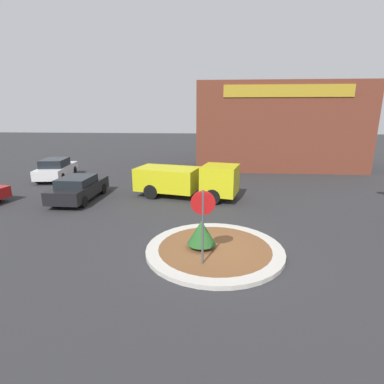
# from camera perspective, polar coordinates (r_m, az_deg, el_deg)

# --- Properties ---
(ground_plane) EXTENTS (120.00, 120.00, 0.00)m
(ground_plane) POSITION_cam_1_polar(r_m,az_deg,el_deg) (10.76, 4.33, -11.25)
(ground_plane) COLOR #2D2D30
(traffic_island) EXTENTS (4.82, 4.82, 0.15)m
(traffic_island) POSITION_cam_1_polar(r_m,az_deg,el_deg) (10.73, 4.34, -10.89)
(traffic_island) COLOR #BCB7AD
(traffic_island) RESTS_ON ground_plane
(stop_sign) EXTENTS (0.74, 0.07, 2.53)m
(stop_sign) POSITION_cam_1_polar(r_m,az_deg,el_deg) (9.01, 2.09, -4.37)
(stop_sign) COLOR #4C4C51
(stop_sign) RESTS_ON ground_plane
(island_shrub) EXTENTS (0.99, 0.99, 1.00)m
(island_shrub) POSITION_cam_1_polar(r_m,az_deg,el_deg) (10.45, 1.81, -7.67)
(island_shrub) COLOR brown
(island_shrub) RESTS_ON traffic_island
(utility_truck) EXTENTS (6.05, 3.27, 1.94)m
(utility_truck) POSITION_cam_1_polar(r_m,az_deg,el_deg) (16.99, -0.96, 2.39)
(utility_truck) COLOR gold
(utility_truck) RESTS_ON ground_plane
(storefront_building) EXTENTS (13.65, 6.07, 7.08)m
(storefront_building) POSITION_cam_1_polar(r_m,az_deg,el_deg) (27.39, 15.97, 11.91)
(storefront_building) COLOR brown
(storefront_building) RESTS_ON ground_plane
(parked_sedan_white) EXTENTS (2.38, 4.59, 1.50)m
(parked_sedan_white) POSITION_cam_1_polar(r_m,az_deg,el_deg) (23.96, -24.44, 4.05)
(parked_sedan_white) COLOR silver
(parked_sedan_white) RESTS_ON ground_plane
(parked_sedan_black) EXTENTS (1.88, 4.34, 1.34)m
(parked_sedan_black) POSITION_cam_1_polar(r_m,az_deg,el_deg) (17.71, -20.76, 0.75)
(parked_sedan_black) COLOR black
(parked_sedan_black) RESTS_ON ground_plane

